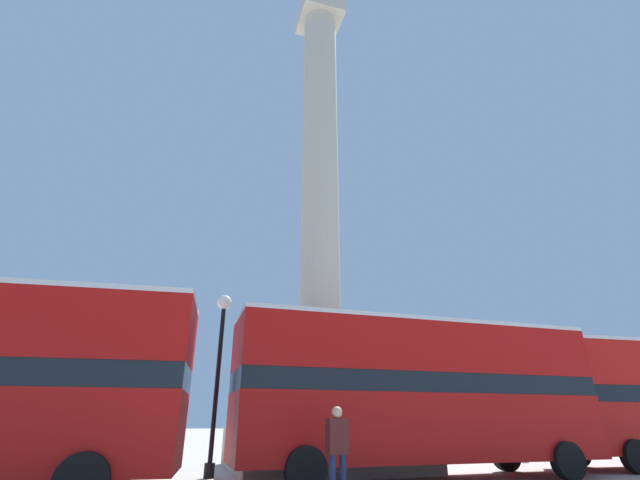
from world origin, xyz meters
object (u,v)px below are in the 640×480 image
object	(u,v)px
monument_column	(320,295)
bus_c	(418,389)
street_lamp	(219,357)
equestrian_statue	(517,418)
pedestrian_near_lamp	(337,446)

from	to	relation	value
monument_column	bus_c	xyz separation A→B (m)	(1.90, -3.80, -3.81)
bus_c	street_lamp	size ratio (longest dim) A/B	2.00
bus_c	equestrian_statue	xyz separation A→B (m)	(9.47, 7.12, -0.74)
bus_c	pedestrian_near_lamp	size ratio (longest dim) A/B	6.01
pedestrian_near_lamp	bus_c	bearing A→B (deg)	24.44
bus_c	pedestrian_near_lamp	world-z (taller)	bus_c
monument_column	pedestrian_near_lamp	bearing A→B (deg)	-104.15
monument_column	equestrian_statue	size ratio (longest dim) A/B	3.91
street_lamp	pedestrian_near_lamp	xyz separation A→B (m)	(2.20, -5.04, -2.37)
pedestrian_near_lamp	street_lamp	bearing A→B (deg)	100.25
equestrian_statue	pedestrian_near_lamp	size ratio (longest dim) A/B	3.28
bus_c	pedestrian_near_lamp	xyz separation A→B (m)	(-3.55, -2.75, -1.36)
equestrian_statue	street_lamp	size ratio (longest dim) A/B	1.09
street_lamp	pedestrian_near_lamp	distance (m)	5.99
monument_column	equestrian_statue	distance (m)	12.69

